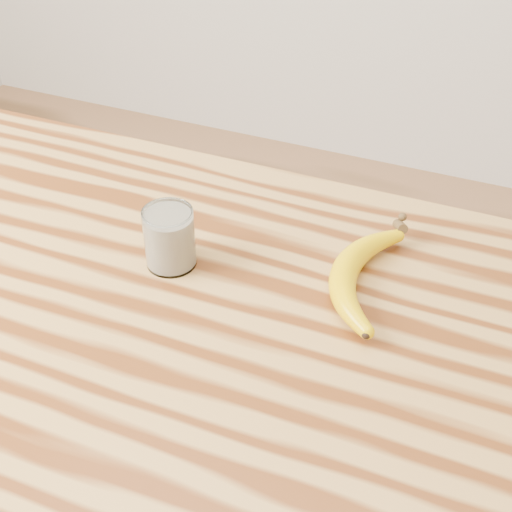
% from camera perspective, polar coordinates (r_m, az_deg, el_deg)
% --- Properties ---
extents(table, '(1.20, 0.80, 0.90)m').
position_cam_1_polar(table, '(1.10, -10.58, -8.18)').
color(table, '#AB7C3E').
rests_on(table, ground).
extents(smoothie_glass, '(0.07, 0.07, 0.09)m').
position_cam_1_polar(smoothie_glass, '(1.03, -6.93, 1.41)').
color(smoothie_glass, white).
rests_on(smoothie_glass, table).
extents(banana, '(0.14, 0.33, 0.04)m').
position_cam_1_polar(banana, '(1.01, 7.06, -1.23)').
color(banana, '#DBAD00').
rests_on(banana, table).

